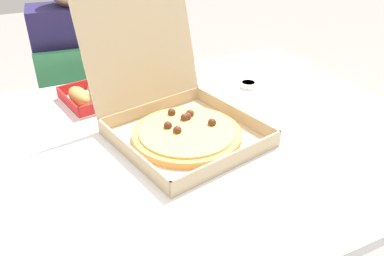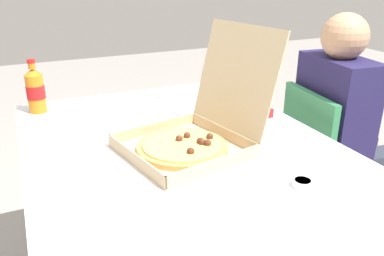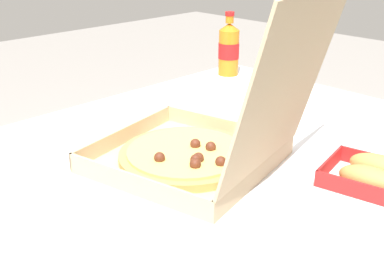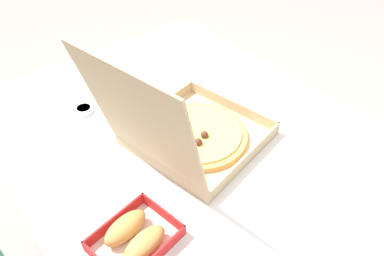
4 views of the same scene
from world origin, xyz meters
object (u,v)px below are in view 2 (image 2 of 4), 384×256
(chair, at_px, (326,164))
(bread_side_box, at_px, (243,112))
(cola_bottle, at_px, (35,90))
(dipping_sauce_cup, at_px, (302,183))
(diner_person, at_px, (343,120))
(pizza_box_open, at_px, (193,134))
(paper_menu, at_px, (153,222))
(napkin_pile, at_px, (172,96))

(chair, relative_size, bread_side_box, 3.88)
(bread_side_box, bearing_deg, cola_bottle, -118.62)
(bread_side_box, height_order, cola_bottle, cola_bottle)
(cola_bottle, bearing_deg, dipping_sauce_cup, 33.66)
(diner_person, bearing_deg, pizza_box_open, -81.36)
(paper_menu, bearing_deg, bread_side_box, 126.69)
(paper_menu, xyz_separation_m, napkin_pile, (-0.87, 0.39, 0.01))
(cola_bottle, xyz_separation_m, napkin_pile, (0.06, 0.58, -0.08))
(napkin_pile, bearing_deg, diner_person, 57.35)
(paper_menu, bearing_deg, diner_person, 107.52)
(cola_bottle, distance_m, napkin_pile, 0.59)
(dipping_sauce_cup, bearing_deg, diner_person, 127.97)
(paper_menu, distance_m, napkin_pile, 0.96)
(diner_person, distance_m, bread_side_box, 0.49)
(diner_person, relative_size, paper_menu, 5.48)
(chair, distance_m, napkin_pile, 0.77)
(chair, relative_size, dipping_sauce_cup, 14.82)
(pizza_box_open, relative_size, bread_side_box, 2.42)
(dipping_sauce_cup, bearing_deg, cola_bottle, -146.34)
(chair, distance_m, paper_menu, 1.12)
(chair, relative_size, pizza_box_open, 1.60)
(chair, bearing_deg, cola_bottle, -111.85)
(cola_bottle, bearing_deg, napkin_pile, 84.01)
(diner_person, xyz_separation_m, bread_side_box, (-0.06, -0.48, 0.09))
(bread_side_box, bearing_deg, paper_menu, -46.95)
(napkin_pile, distance_m, dipping_sauce_cup, 0.88)
(chair, bearing_deg, paper_menu, -64.58)
(pizza_box_open, xyz_separation_m, cola_bottle, (-0.59, -0.45, 0.04))
(bread_side_box, distance_m, dipping_sauce_cup, 0.55)
(diner_person, distance_m, cola_bottle, 1.33)
(pizza_box_open, bearing_deg, dipping_sauce_cup, 27.04)
(bread_side_box, xyz_separation_m, cola_bottle, (-0.41, -0.75, 0.07))
(diner_person, xyz_separation_m, cola_bottle, (-0.48, -1.23, 0.16))
(diner_person, xyz_separation_m, paper_menu, (0.46, -1.04, 0.06))
(pizza_box_open, distance_m, bread_side_box, 0.36)
(napkin_pile, bearing_deg, bread_side_box, 26.08)
(dipping_sauce_cup, bearing_deg, pizza_box_open, -152.96)
(paper_menu, relative_size, dipping_sauce_cup, 3.75)
(bread_side_box, height_order, napkin_pile, bread_side_box)
(dipping_sauce_cup, bearing_deg, paper_menu, -91.17)
(pizza_box_open, bearing_deg, napkin_pile, 166.13)
(paper_menu, distance_m, dipping_sauce_cup, 0.44)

